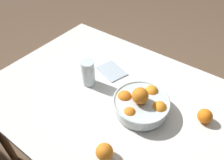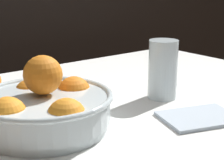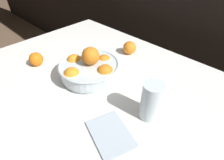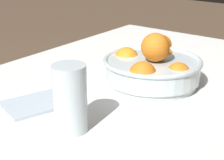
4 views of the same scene
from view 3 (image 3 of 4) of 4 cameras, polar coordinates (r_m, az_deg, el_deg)
The scene contains 6 objects.
dining_table at distance 0.84m, azimuth -1.31°, elevation -6.18°, with size 1.49×1.01×0.76m.
fruit_bowl at distance 0.84m, azimuth -7.61°, elevation 3.64°, with size 0.29×0.29×0.16m.
juice_glass at distance 0.65m, azimuth 12.50°, elevation -7.47°, with size 0.08×0.08×0.15m.
orange_loose_near_bowl at distance 1.01m, azimuth -23.55°, elevation 6.26°, with size 0.07×0.07×0.07m, color orange.
orange_loose_front at distance 1.04m, azimuth 5.74°, elevation 10.45°, with size 0.08×0.08×0.08m, color orange.
napkin at distance 0.63m, azimuth -0.47°, elevation -17.18°, with size 0.17×0.12×0.01m, color silver.
Camera 3 is at (0.43, -0.41, 1.29)m, focal length 28.00 mm.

